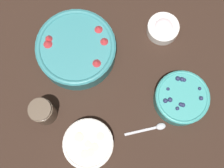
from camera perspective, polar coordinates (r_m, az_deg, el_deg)
The scene contains 7 objects.
ground_plane at distance 1.06m, azimuth -1.27°, elevation -0.47°, with size 4.00×4.00×0.00m, color black.
bowl_strawberries at distance 1.05m, azimuth -6.42°, elevation 6.40°, with size 0.27×0.27×0.10m.
bowl_blueberries at distance 1.04m, azimuth 12.67°, elevation -2.52°, with size 0.17×0.17×0.07m.
bowl_bananas at distance 1.00m, azimuth -4.23°, elevation -10.89°, with size 0.16×0.16×0.05m.
bowl_cream at distance 1.11m, azimuth 9.42°, elevation 10.08°, with size 0.11×0.11×0.05m.
jar_chocolate at distance 1.02m, azimuth -12.36°, elevation -4.97°, with size 0.08×0.08×0.10m.
spoon at distance 1.04m, azimuth 7.65°, elevation -8.00°, with size 0.14×0.03×0.01m.
Camera 1 is at (0.00, 0.24, 1.03)m, focal length 50.00 mm.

